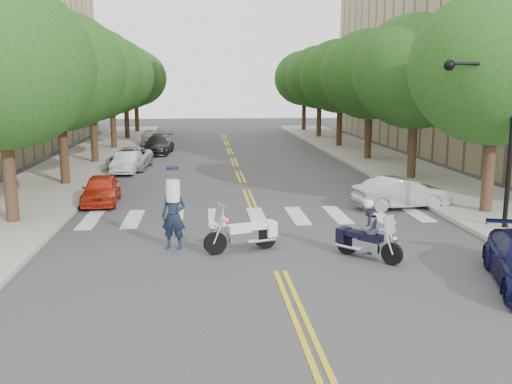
{
  "coord_description": "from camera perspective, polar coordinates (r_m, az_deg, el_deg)",
  "views": [
    {
      "loc": [
        -2.01,
        -14.52,
        4.96
      ],
      "look_at": [
        -0.21,
        4.67,
        1.3
      ],
      "focal_mm": 40.0,
      "sensor_mm": 36.0,
      "label": 1
    }
  ],
  "objects": [
    {
      "name": "parked_car_c",
      "position": [
        34.56,
        -12.46,
        3.31
      ],
      "size": [
        2.45,
        4.73,
        1.27
      ],
      "primitive_type": "imported",
      "rotation": [
        0.0,
        0.0,
        -0.08
      ],
      "color": "#ABAFB3",
      "rests_on": "ground"
    },
    {
      "name": "parked_car_a",
      "position": [
        24.78,
        -15.24,
        0.25
      ],
      "size": [
        1.61,
        3.62,
        1.21
      ],
      "primitive_type": "imported",
      "rotation": [
        0.0,
        0.0,
        0.05
      ],
      "color": "red",
      "rests_on": "ground"
    },
    {
      "name": "tree_l_4",
      "position": [
        52.96,
        -12.97,
        11.12
      ],
      "size": [
        6.4,
        6.4,
        8.45
      ],
      "color": "#382316",
      "rests_on": "ground"
    },
    {
      "name": "tree_r_0",
      "position": [
        23.2,
        22.9,
        11.39
      ],
      "size": [
        6.4,
        6.4,
        8.45
      ],
      "color": "#382316",
      "rests_on": "ground"
    },
    {
      "name": "sidewalk_right",
      "position": [
        38.6,
        12.06,
        3.24
      ],
      "size": [
        5.0,
        60.0,
        0.15
      ],
      "primitive_type": "cube",
      "color": "#9E9991",
      "rests_on": "ground"
    },
    {
      "name": "tree_r_4",
      "position": [
        53.62,
        6.4,
        11.32
      ],
      "size": [
        6.4,
        6.4,
        8.45
      ],
      "color": "#382316",
      "rests_on": "ground"
    },
    {
      "name": "sidewalk_left",
      "position": [
        37.6,
        -16.82,
        2.82
      ],
      "size": [
        5.0,
        60.0,
        0.15
      ],
      "primitive_type": "cube",
      "color": "#9E9991",
      "rests_on": "ground"
    },
    {
      "name": "parked_car_b",
      "position": [
        33.09,
        -12.77,
        2.9
      ],
      "size": [
        1.51,
        3.67,
        1.18
      ],
      "primitive_type": "imported",
      "rotation": [
        0.0,
        0.0,
        -0.07
      ],
      "color": "silver",
      "rests_on": "ground"
    },
    {
      "name": "tree_r_2",
      "position": [
        38.09,
        11.36,
        11.44
      ],
      "size": [
        6.4,
        6.4,
        8.45
      ],
      "color": "#382316",
      "rests_on": "ground"
    },
    {
      "name": "tree_r_5",
      "position": [
        61.48,
        4.87,
        11.26
      ],
      "size": [
        6.4,
        6.4,
        8.45
      ],
      "color": "#382316",
      "rests_on": "ground"
    },
    {
      "name": "convertible",
      "position": [
        23.73,
        14.35,
        -0.09
      ],
      "size": [
        4.01,
        1.9,
        1.27
      ],
      "primitive_type": "imported",
      "rotation": [
        0.0,
        0.0,
        1.72
      ],
      "color": "#B3B3B5",
      "rests_on": "ground"
    },
    {
      "name": "tree_l_0",
      "position": [
        21.62,
        -24.16,
        11.41
      ],
      "size": [
        6.4,
        6.4,
        8.45
      ],
      "color": "#382316",
      "rests_on": "ground"
    },
    {
      "name": "tree_l_3",
      "position": [
        45.04,
        -14.3,
        11.18
      ],
      "size": [
        6.4,
        6.4,
        8.45
      ],
      "color": "#382316",
      "rests_on": "ground"
    },
    {
      "name": "motorcycle_police",
      "position": [
        16.65,
        11.0,
        -4.0
      ],
      "size": [
        1.58,
        1.78,
        1.74
      ],
      "rotation": [
        0.0,
        0.0,
        3.85
      ],
      "color": "black",
      "rests_on": "ground"
    },
    {
      "name": "tree_l_5",
      "position": [
        60.9,
        -11.98,
        11.08
      ],
      "size": [
        6.4,
        6.4,
        8.45
      ],
      "color": "#382316",
      "rests_on": "ground"
    },
    {
      "name": "traffic_signal_pole",
      "position": [
        20.51,
        23.13,
        6.43
      ],
      "size": [
        2.82,
        0.42,
        6.0
      ],
      "color": "black",
      "rests_on": "ground"
    },
    {
      "name": "motorcycle_parked",
      "position": [
        17.2,
        -0.89,
        -4.2
      ],
      "size": [
        2.26,
        1.06,
        1.5
      ],
      "rotation": [
        0.0,
        0.0,
        1.9
      ],
      "color": "black",
      "rests_on": "ground"
    },
    {
      "name": "officer_standing",
      "position": [
        17.49,
        -8.23,
        -2.38
      ],
      "size": [
        0.84,
        0.65,
        2.04
      ],
      "primitive_type": "imported",
      "rotation": [
        0.0,
        0.0,
        -0.23
      ],
      "color": "#162132",
      "rests_on": "ground"
    },
    {
      "name": "tree_r_1",
      "position": [
        30.5,
        15.72,
        11.47
      ],
      "size": [
        6.4,
        6.4,
        8.45
      ],
      "color": "#382316",
      "rests_on": "ground"
    },
    {
      "name": "parked_car_e",
      "position": [
        47.75,
        -10.53,
        5.39
      ],
      "size": [
        1.78,
        3.91,
        1.3
      ],
      "primitive_type": "imported",
      "rotation": [
        0.0,
        0.0,
        0.06
      ],
      "color": "#949398",
      "rests_on": "ground"
    },
    {
      "name": "tree_l_1",
      "position": [
        29.32,
        -19.13,
        11.33
      ],
      "size": [
        6.4,
        6.4,
        8.45
      ],
      "color": "#382316",
      "rests_on": "ground"
    },
    {
      "name": "tree_l_2",
      "position": [
        37.15,
        -16.2,
        11.25
      ],
      "size": [
        6.4,
        6.4,
        8.45
      ],
      "color": "#382316",
      "rests_on": "ground"
    },
    {
      "name": "ground",
      "position": [
        15.47,
        2.42,
        -7.95
      ],
      "size": [
        140.0,
        140.0,
        0.0
      ],
      "primitive_type": "plane",
      "color": "#38383A",
      "rests_on": "ground"
    },
    {
      "name": "tree_r_3",
      "position": [
        45.82,
        8.46,
        11.38
      ],
      "size": [
        6.4,
        6.4,
        8.45
      ],
      "color": "#382316",
      "rests_on": "ground"
    },
    {
      "name": "parked_car_d",
      "position": [
        41.77,
        -9.74,
        4.67
      ],
      "size": [
        2.24,
        4.65,
        1.31
      ],
      "primitive_type": "imported",
      "rotation": [
        0.0,
        0.0,
        -0.09
      ],
      "color": "black",
      "rests_on": "ground"
    }
  ]
}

